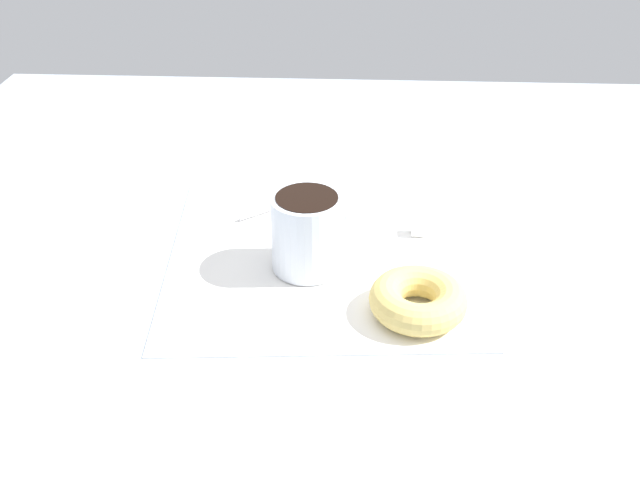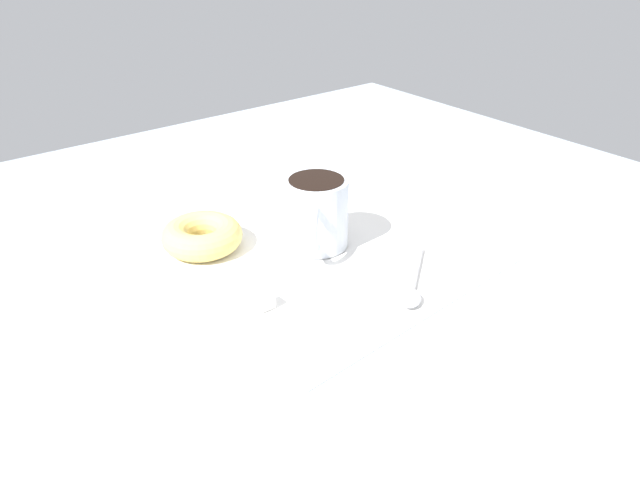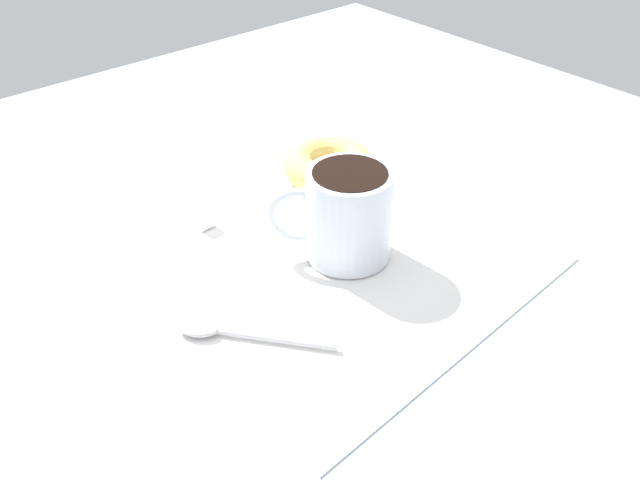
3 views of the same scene
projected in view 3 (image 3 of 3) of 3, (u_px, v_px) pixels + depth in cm
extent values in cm
cube|color=#99A8B7|center=(328.00, 286.00, 66.59)|extent=(120.00, 120.00, 2.00)
cube|color=white|center=(320.00, 258.00, 68.22)|extent=(37.46, 37.46, 0.30)
cylinder|color=silver|center=(349.00, 215.00, 66.06)|extent=(8.06, 8.06, 8.87)
cylinder|color=black|center=(350.00, 175.00, 63.63)|extent=(6.86, 6.86, 0.60)
torus|color=silver|center=(300.00, 214.00, 66.12)|extent=(4.97, 4.59, 5.87)
torus|color=#E5C66B|center=(329.00, 165.00, 79.41)|extent=(10.18, 10.18, 3.40)
ellipsoid|color=silver|center=(198.00, 327.00, 59.34)|extent=(4.10, 4.32, 0.90)
cylinder|color=silver|center=(274.00, 339.00, 58.39)|extent=(7.04, 8.87, 0.56)
cube|color=white|center=(204.00, 218.00, 72.10)|extent=(1.72, 1.72, 1.72)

